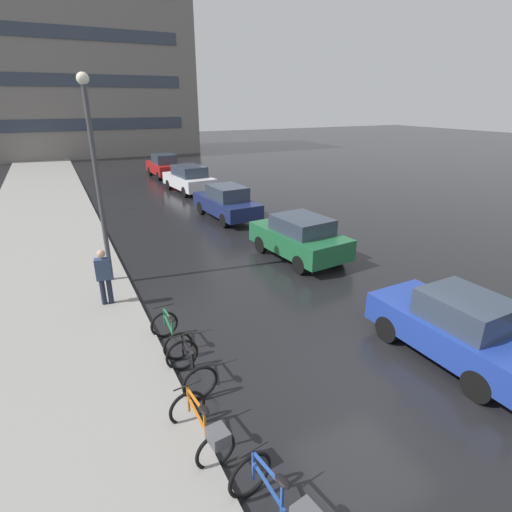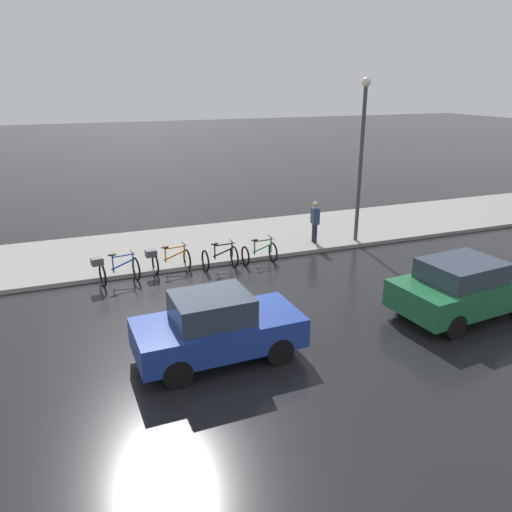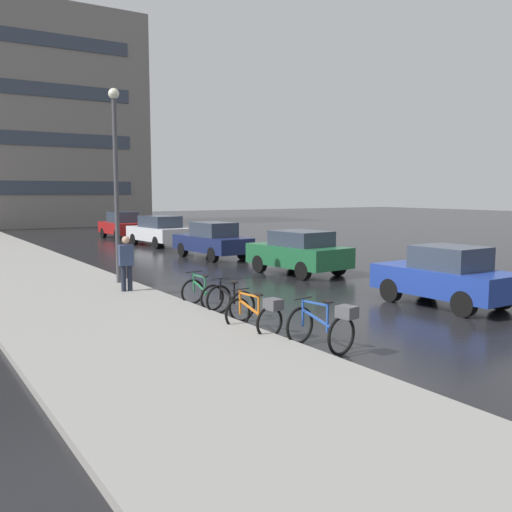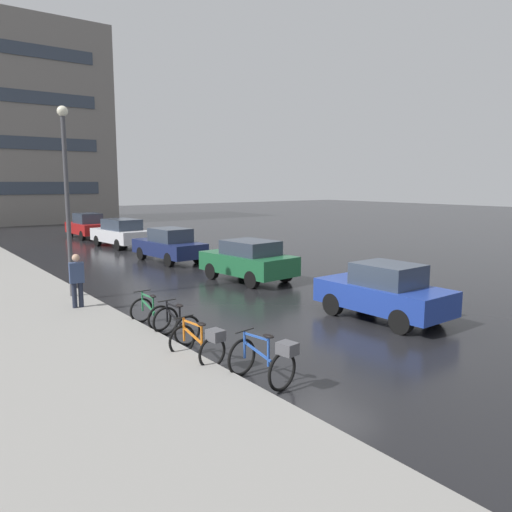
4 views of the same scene
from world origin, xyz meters
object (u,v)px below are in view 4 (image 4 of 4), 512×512
at_px(bicycle_third, 176,324).
at_px(car_white, 121,233).
at_px(car_green, 248,260).
at_px(bicycle_second, 201,342).
at_px(car_navy, 169,245).
at_px(bicycle_farthest, 150,313).
at_px(pedestrian, 77,279).
at_px(car_blue, 384,292).
at_px(bicycle_nearest, 267,359).
at_px(streetlamp, 67,187).
at_px(car_red, 87,226).

distance_m(bicycle_third, car_white, 18.62).
relative_size(bicycle_third, car_green, 0.28).
bearing_deg(bicycle_second, car_navy, 65.72).
height_order(bicycle_farthest, car_navy, car_navy).
bearing_deg(pedestrian, car_blue, -42.00).
bearing_deg(car_white, car_blue, -90.56).
height_order(car_blue, pedestrian, pedestrian).
relative_size(car_navy, car_white, 0.99).
relative_size(bicycle_nearest, streetlamp, 0.24).
height_order(bicycle_third, car_navy, car_navy).
height_order(bicycle_second, streetlamp, streetlamp).
distance_m(car_blue, car_green, 6.75).
height_order(bicycle_second, pedestrian, pedestrian).
distance_m(bicycle_nearest, car_white, 21.90).
relative_size(bicycle_second, streetlamp, 0.24).
bearing_deg(bicycle_second, car_blue, -0.52).
relative_size(bicycle_farthest, streetlamp, 0.18).
bearing_deg(streetlamp, pedestrian, -101.12).
height_order(bicycle_nearest, bicycle_farthest, bicycle_nearest).
bearing_deg(car_red, car_navy, -91.04).
bearing_deg(car_navy, bicycle_farthest, -119.56).
bearing_deg(car_green, bicycle_second, -132.20).
relative_size(bicycle_farthest, car_red, 0.29).
xyz_separation_m(bicycle_nearest, car_green, (5.65, 8.39, 0.30)).
height_order(bicycle_second, car_white, car_white).
height_order(car_red, pedestrian, pedestrian).
bearing_deg(streetlamp, bicycle_third, -82.62).
height_order(bicycle_farthest, car_white, car_white).
bearing_deg(bicycle_farthest, streetlamp, 99.59).
distance_m(car_green, car_red, 18.73).
relative_size(car_navy, streetlamp, 0.71).
distance_m(car_white, pedestrian, 15.20).
relative_size(bicycle_second, car_green, 0.36).
height_order(bicycle_farthest, car_blue, car_blue).
relative_size(car_green, car_white, 0.91).
bearing_deg(car_navy, streetlamp, -139.41).
bearing_deg(bicycle_nearest, bicycle_third, 91.57).
bearing_deg(bicycle_third, car_navy, 63.78).
relative_size(bicycle_farthest, pedestrian, 0.65).
xyz_separation_m(car_green, car_navy, (-0.30, 6.10, -0.01)).
height_order(bicycle_nearest, car_blue, car_blue).
distance_m(bicycle_farthest, car_white, 17.28).
xyz_separation_m(car_blue, car_navy, (-0.05, 12.85, 0.01)).
xyz_separation_m(car_red, streetlamp, (-6.42, -17.93, 2.80)).
bearing_deg(streetlamp, car_red, 70.31).
relative_size(bicycle_third, car_white, 0.25).
bearing_deg(bicycle_nearest, car_red, 78.38).
xyz_separation_m(bicycle_third, car_red, (5.67, 23.68, 0.44)).
distance_m(bicycle_second, bicycle_farthest, 3.19).
bearing_deg(bicycle_second, car_green, 47.80).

